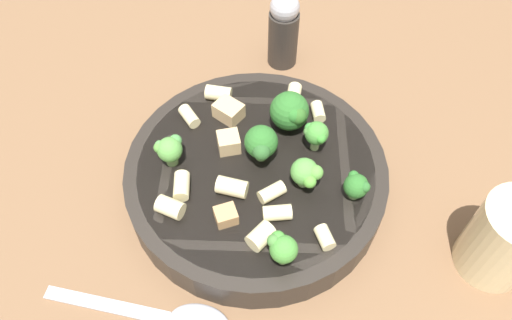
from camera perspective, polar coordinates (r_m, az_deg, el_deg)
name	(u,v)px	position (r m, az deg, el deg)	size (l,w,h in m)	color
ground_plane	(256,187)	(0.52, 0.00, -3.14)	(2.00, 2.00, 0.00)	brown
pasta_bowl	(256,175)	(0.51, 0.00, -1.75)	(0.26, 0.26, 0.04)	#28231E
broccoli_floret_0	(356,186)	(0.47, 11.40, -2.91)	(0.02, 0.02, 0.03)	#84AD60
broccoli_floret_1	(282,247)	(0.42, 2.99, -9.91)	(0.02, 0.03, 0.04)	#93B766
broccoli_floret_2	(169,149)	(0.49, -9.88, 1.22)	(0.03, 0.03, 0.03)	#84AD60
broccoli_floret_3	(316,134)	(0.49, 6.86, 3.00)	(0.02, 0.02, 0.04)	#9EC175
broccoli_floret_4	(305,176)	(0.46, 5.58, -1.83)	(0.03, 0.03, 0.03)	#9EC175
broccoli_floret_5	(264,144)	(0.48, 0.88, 1.80)	(0.04, 0.03, 0.04)	#84AD60
broccoli_floret_6	(290,112)	(0.50, 3.93, 5.53)	(0.04, 0.04, 0.04)	#93B766
rigatoni_0	(170,207)	(0.46, -9.78, -5.35)	(0.02, 0.02, 0.02)	beige
rigatoni_1	(325,237)	(0.45, 7.87, -8.76)	(0.01, 0.01, 0.02)	beige
rigatoni_2	(189,116)	(0.53, -7.63, 4.98)	(0.01, 0.01, 0.03)	beige
rigatoni_3	(292,93)	(0.55, 4.17, 7.59)	(0.02, 0.02, 0.02)	beige
rigatoni_4	(219,93)	(0.55, -4.30, 7.61)	(0.02, 0.02, 0.03)	beige
rigatoni_5	(318,112)	(0.53, 7.11, 5.49)	(0.01, 0.01, 0.02)	beige
rigatoni_6	(272,192)	(0.47, 1.81, -3.71)	(0.01, 0.01, 0.03)	beige
rigatoni_7	(182,186)	(0.48, -8.50, -2.93)	(0.02, 0.02, 0.03)	beige
rigatoni_8	(261,236)	(0.44, 0.56, -8.71)	(0.02, 0.02, 0.02)	beige
rigatoni_9	(277,213)	(0.46, 2.44, -6.05)	(0.01, 0.01, 0.03)	beige
rigatoni_10	(232,187)	(0.47, -2.76, -3.12)	(0.02, 0.02, 0.03)	beige
chicken_chunk_0	(229,111)	(0.53, -3.15, 5.63)	(0.03, 0.02, 0.02)	tan
chicken_chunk_1	(229,142)	(0.50, -3.14, 2.05)	(0.02, 0.02, 0.02)	tan
chicken_chunk_2	(228,216)	(0.45, -3.23, -6.44)	(0.02, 0.02, 0.01)	tan
drinking_glass	(503,243)	(0.50, 26.38, -8.45)	(0.07, 0.07, 0.09)	beige
pepper_shaker	(284,29)	(0.62, 3.16, 14.67)	(0.04, 0.04, 0.10)	#332D28
spoon	(174,319)	(0.47, -9.34, -17.49)	(0.06, 0.17, 0.01)	#B2B2B7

